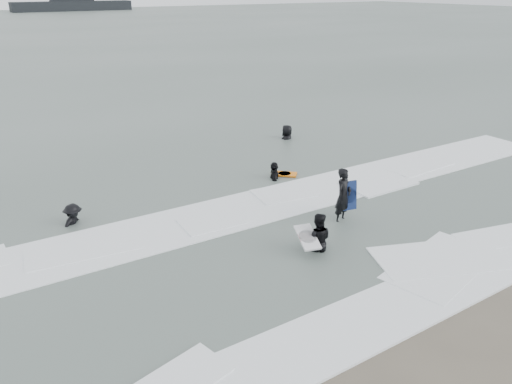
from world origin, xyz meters
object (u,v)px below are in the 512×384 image
surfer_wading (317,250)px  surfer_right_near (274,179)px  surfer_breaker (74,225)px  surfer_right_far (287,139)px  vessel_horizon (72,5)px  surfer_centre (341,222)px

surfer_wading → surfer_right_near: size_ratio=0.92×
surfer_breaker → surfer_right_far: surfer_right_far is taller
vessel_horizon → surfer_centre: bearing=-99.7°
vessel_horizon → surfer_wading: bearing=-100.4°
surfer_centre → surfer_right_near: (0.26, 4.31, 0.00)m
surfer_centre → surfer_wading: 2.12m
surfer_right_near → vessel_horizon: size_ratio=0.06×
surfer_wading → surfer_right_far: bearing=-84.1°
surfer_centre → surfer_right_far: (3.78, 8.47, 0.00)m
surfer_right_near → surfer_right_far: size_ratio=0.99×
surfer_breaker → surfer_centre: bearing=-69.1°
surfer_wading → surfer_right_far: 11.06m
surfer_centre → surfer_right_near: surfer_right_near is taller
surfer_centre → surfer_right_near: 4.32m
surfer_wading → surfer_breaker: surfer_wading is taller
surfer_centre → surfer_right_far: size_ratio=0.98×
vessel_horizon → surfer_right_far: bearing=-98.7°
surfer_wading → surfer_centre: bearing=-113.6°
surfer_right_near → vessel_horizon: (24.06, 137.65, 1.60)m
surfer_centre → vessel_horizon: (24.32, 141.96, 1.60)m
surfer_right_near → surfer_centre: bearing=31.2°
surfer_wading → vessel_horizon: vessel_horizon is taller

